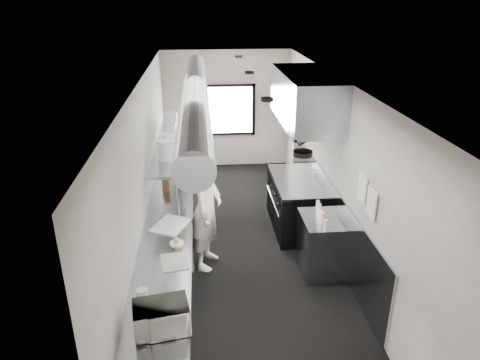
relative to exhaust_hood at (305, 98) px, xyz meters
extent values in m
cube|color=black|center=(-1.10, -0.70, -2.39)|extent=(3.00, 8.00, 0.01)
cube|color=white|center=(-1.10, -0.70, 0.41)|extent=(3.00, 8.00, 0.01)
cube|color=beige|center=(-1.10, 3.30, -0.99)|extent=(3.00, 0.02, 2.80)
cube|color=beige|center=(-2.60, -0.70, -0.99)|extent=(0.02, 8.00, 2.80)
cube|color=beige|center=(0.40, -0.70, -0.99)|extent=(0.02, 8.00, 2.80)
cube|color=#9398A0|center=(0.38, -0.40, -1.84)|extent=(0.03, 5.50, 1.10)
cylinder|color=#9A9CA2|center=(-1.80, -0.30, 0.16)|extent=(0.40, 6.40, 0.40)
cube|color=white|center=(-1.10, 3.26, -0.99)|extent=(1.20, 0.03, 1.10)
cube|color=black|center=(-1.10, 3.28, -0.42)|extent=(1.36, 0.03, 0.08)
cube|color=black|center=(-1.10, 3.28, -1.57)|extent=(1.36, 0.03, 0.08)
cube|color=black|center=(-1.74, 3.28, -0.99)|extent=(0.08, 0.03, 1.25)
cube|color=black|center=(-0.46, 3.28, -0.99)|extent=(0.08, 0.03, 1.25)
cube|color=#9398A0|center=(0.00, 0.00, 0.01)|extent=(0.80, 2.20, 0.80)
cube|color=#9398A0|center=(-0.38, 0.00, -0.38)|extent=(0.05, 2.20, 0.05)
cube|color=black|center=(-0.08, 0.00, -0.33)|extent=(0.50, 2.10, 0.28)
cube|color=#9398A0|center=(-2.25, -1.20, -1.94)|extent=(0.70, 6.00, 0.90)
cube|color=#9398A0|center=(-2.30, 0.30, -0.84)|extent=(0.45, 3.00, 0.04)
cylinder|color=#9398A0|center=(-2.10, -1.10, -1.17)|extent=(0.04, 0.04, 0.66)
cylinder|color=#9398A0|center=(-2.10, 0.30, -1.17)|extent=(0.04, 0.04, 0.66)
cylinder|color=#9398A0|center=(-2.10, 1.70, -1.17)|extent=(0.04, 0.04, 0.66)
cube|color=black|center=(-0.05, 0.00, -1.94)|extent=(0.85, 1.60, 0.90)
cube|color=#9398A0|center=(-0.05, 0.00, -1.47)|extent=(0.85, 1.60, 0.04)
cube|color=#9398A0|center=(-0.46, 0.00, -1.94)|extent=(0.03, 1.55, 0.80)
cylinder|color=#9398A0|center=(-0.49, 0.00, -1.84)|extent=(0.03, 1.30, 0.03)
cube|color=#9398A0|center=(0.05, -1.40, -1.94)|extent=(0.65, 0.80, 0.90)
cube|color=#9398A0|center=(-2.25, 2.50, -1.94)|extent=(0.70, 1.20, 0.90)
cube|color=white|center=(0.37, -1.90, -0.79)|extent=(0.02, 0.28, 0.38)
cube|color=white|center=(0.37, -2.25, -0.84)|extent=(0.02, 0.28, 0.38)
imported|color=white|center=(-1.70, -1.06, -1.41)|extent=(0.64, 0.81, 1.96)
imported|color=white|center=(-2.18, -3.54, -1.34)|extent=(0.55, 0.46, 0.30)
cylinder|color=#B6C4B5|center=(-2.42, -3.28, -1.44)|extent=(0.18, 0.18, 0.11)
cylinder|color=#B6C4B5|center=(-2.43, -3.00, -1.45)|extent=(0.13, 0.13, 0.09)
cube|color=silver|center=(-2.11, -2.36, -1.49)|extent=(0.38, 0.45, 0.01)
cylinder|color=white|center=(-2.10, -1.92, -1.48)|extent=(0.22, 0.22, 0.02)
sphere|color=tan|center=(-2.10, -1.92, -1.43)|extent=(0.08, 0.08, 0.08)
cube|color=silver|center=(-2.21, -1.41, -1.48)|extent=(0.61, 0.68, 0.02)
cube|color=brown|center=(-2.36, -0.14, -1.38)|extent=(0.14, 0.21, 0.22)
cylinder|color=white|center=(-2.28, -0.47, -0.66)|extent=(0.36, 0.36, 0.31)
cylinder|color=white|center=(-2.27, -0.02, -0.68)|extent=(0.25, 0.25, 0.28)
cylinder|color=white|center=(-2.27, 0.61, -0.67)|extent=(0.25, 0.25, 0.30)
cylinder|color=white|center=(-2.28, 1.03, -0.63)|extent=(0.31, 0.31, 0.37)
cylinder|color=silver|center=(-0.03, -1.74, -1.41)|extent=(0.06, 0.06, 0.17)
cylinder|color=silver|center=(-0.03, -1.55, -1.40)|extent=(0.08, 0.08, 0.19)
cylinder|color=silver|center=(-0.04, -1.44, -1.40)|extent=(0.07, 0.07, 0.17)
cylinder|color=silver|center=(0.00, -1.26, -1.41)|extent=(0.07, 0.07, 0.17)
cylinder|color=silver|center=(0.02, -1.12, -1.41)|extent=(0.07, 0.07, 0.16)
camera|label=1|loc=(-1.72, -7.05, 1.59)|focal=33.01mm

